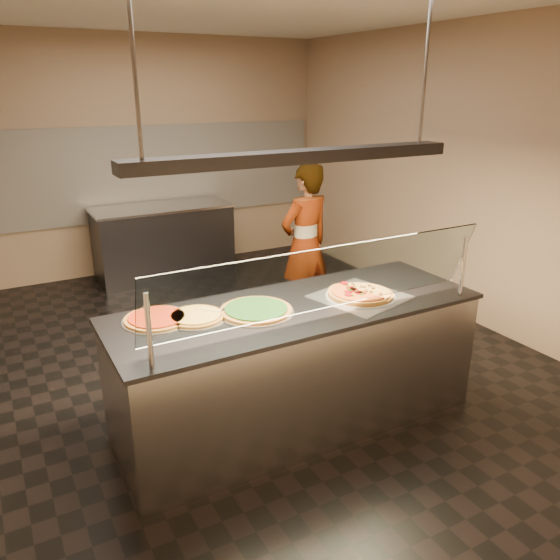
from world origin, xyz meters
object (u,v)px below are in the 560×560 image
worker (305,245)px  pizza_cheese (196,316)px  sneeze_guard (325,280)px  pizza_tomato (157,318)px  half_pizza_sausage (372,291)px  perforated_tray (360,296)px  pizza_spatula (220,309)px  heat_lamp_housing (299,157)px  serving_counter (296,365)px  half_pizza_pepperoni (347,295)px  pizza_spinach (256,310)px  prep_table (164,241)px

worker → pizza_cheese: bearing=28.8°
sneeze_guard → pizza_tomato: bearing=148.9°
sneeze_guard → half_pizza_sausage: size_ratio=4.60×
perforated_tray → pizza_spatula: pizza_spatula is taller
perforated_tray → sneeze_guard: bearing=-151.1°
pizza_tomato → heat_lamp_housing: 1.39m
serving_counter → half_pizza_pepperoni: (0.37, -0.08, 0.50)m
pizza_spinach → pizza_cheese: size_ratio=1.28×
prep_table → worker: size_ratio=1.04×
sneeze_guard → perforated_tray: bearing=28.9°
perforated_tray → half_pizza_pepperoni: 0.12m
half_pizza_pepperoni → prep_table: 3.82m
pizza_tomato → pizza_spatula: bearing=-12.3°
sneeze_guard → half_pizza_pepperoni: bearing=35.8°
serving_counter → half_pizza_pepperoni: 0.63m
pizza_spinach → pizza_spatula: 0.24m
serving_counter → perforated_tray: bearing=-8.9°
pizza_spatula → heat_lamp_housing: heat_lamp_housing is taller
perforated_tray → worker: worker is taller
serving_counter → pizza_spinach: 0.57m
pizza_spatula → prep_table: bearing=79.0°
pizza_tomato → prep_table: bearing=72.5°
serving_counter → pizza_cheese: 0.86m
pizza_cheese → perforated_tray: bearing=-10.1°
serving_counter → sneeze_guard: 0.83m
pizza_cheese → pizza_spatula: pizza_spatula is taller
sneeze_guard → prep_table: 4.13m
sneeze_guard → half_pizza_sausage: bearing=24.3°
serving_counter → half_pizza_sausage: 0.78m
serving_counter → prep_table: size_ratio=1.51×
serving_counter → half_pizza_sausage: (0.60, -0.07, 0.49)m
half_pizza_sausage → pizza_spatula: bearing=169.7°
pizza_spinach → heat_lamp_housing: bearing=-6.1°
serving_counter → pizza_tomato: 1.07m
pizza_cheese → heat_lamp_housing: size_ratio=0.18×
serving_counter → pizza_spinach: bearing=173.9°
sneeze_guard → half_pizza_sausage: sneeze_guard is taller
sneeze_guard → pizza_spatula: sneeze_guard is taller
perforated_tray → pizza_cheese: pizza_cheese is taller
pizza_tomato → prep_table: 3.69m
half_pizza_sausage → heat_lamp_housing: heat_lamp_housing is taller
half_pizza_pepperoni → worker: 1.78m
serving_counter → sneeze_guard: sneeze_guard is taller
serving_counter → sneeze_guard: (0.00, -0.34, 0.76)m
pizza_spatula → sneeze_guard: bearing=-42.1°
half_pizza_pepperoni → perforated_tray: bearing=-0.5°
pizza_cheese → heat_lamp_housing: bearing=-10.9°
perforated_tray → heat_lamp_housing: 1.13m
sneeze_guard → pizza_spinach: size_ratio=4.61×
pizza_cheese → worker: 2.25m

